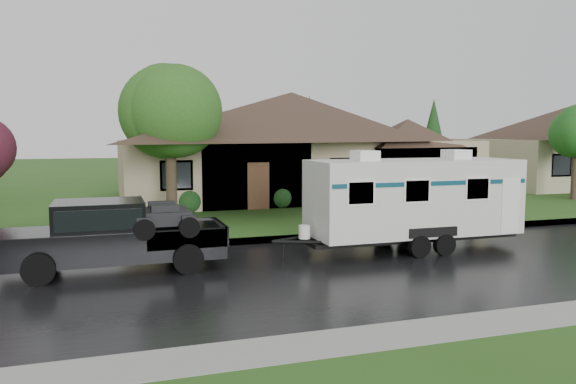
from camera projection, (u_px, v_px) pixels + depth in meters
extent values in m
plane|color=#2C541A|center=(375.00, 250.00, 17.04)|extent=(140.00, 140.00, 0.00)
cube|color=black|center=(409.00, 265.00, 15.15)|extent=(140.00, 8.00, 0.01)
cube|color=gray|center=(345.00, 235.00, 19.16)|extent=(140.00, 0.50, 0.15)
cube|color=#2C541A|center=(252.00, 196.00, 31.21)|extent=(140.00, 26.00, 0.15)
cube|color=tan|center=(291.00, 168.00, 30.72)|extent=(18.00, 10.00, 3.00)
pyramid|color=#35271C|center=(292.00, 92.00, 30.30)|extent=(19.44, 10.80, 2.60)
cube|color=tan|center=(406.00, 172.00, 29.58)|extent=(5.76, 4.00, 2.70)
cube|color=#C2B190|center=(573.00, 162.00, 37.40)|extent=(14.00, 9.00, 3.00)
pyramid|color=#35271C|center=(576.00, 104.00, 37.00)|extent=(15.12, 9.72, 2.30)
cylinder|color=#382B1E|center=(172.00, 185.00, 21.82)|extent=(0.42, 0.42, 2.76)
sphere|color=#356D23|center=(170.00, 107.00, 21.50)|extent=(3.81, 3.81, 3.81)
cylinder|color=#382B1E|center=(575.00, 178.00, 28.82)|extent=(0.37, 0.37, 2.18)
sphere|color=#143814|center=(189.00, 200.00, 24.43)|extent=(1.00, 1.00, 1.00)
sphere|color=#143814|center=(281.00, 196.00, 25.73)|extent=(1.00, 1.00, 1.00)
sphere|color=#143814|center=(364.00, 193.00, 27.04)|extent=(1.00, 1.00, 1.00)
sphere|color=#143814|center=(439.00, 191.00, 28.34)|extent=(1.00, 1.00, 1.00)
cube|color=black|center=(115.00, 244.00, 14.42)|extent=(5.49, 1.83, 0.79)
cube|color=black|center=(29.00, 239.00, 13.77)|extent=(1.46, 1.78, 0.32)
cube|color=black|center=(99.00, 217.00, 14.23)|extent=(2.20, 1.72, 0.82)
cube|color=black|center=(99.00, 215.00, 14.22)|extent=(2.01, 1.76, 0.50)
cube|color=black|center=(183.00, 233.00, 14.94)|extent=(2.01, 1.74, 0.05)
cylinder|color=black|center=(38.00, 269.00, 13.06)|extent=(0.77, 0.29, 0.77)
cylinder|color=black|center=(46.00, 254.00, 14.76)|extent=(0.77, 0.29, 0.77)
cylinder|color=black|center=(188.00, 259.00, 14.14)|extent=(0.77, 0.29, 0.77)
cylinder|color=black|center=(179.00, 245.00, 15.84)|extent=(0.77, 0.29, 0.77)
cube|color=silver|center=(414.00, 197.00, 17.02)|extent=(6.40, 2.20, 2.24)
cube|color=black|center=(413.00, 237.00, 17.15)|extent=(6.77, 1.10, 0.13)
cube|color=#0B3D4F|center=(414.00, 180.00, 16.97)|extent=(6.28, 2.22, 0.13)
cube|color=white|center=(365.00, 156.00, 16.38)|extent=(0.64, 0.73, 0.29)
cube|color=white|center=(456.00, 154.00, 17.34)|extent=(0.64, 0.73, 0.29)
cylinder|color=black|center=(420.00, 246.00, 16.01)|extent=(0.64, 0.22, 0.64)
cylinder|color=black|center=(384.00, 234.00, 18.05)|extent=(0.64, 0.22, 0.64)
cylinder|color=black|center=(444.00, 245.00, 16.26)|extent=(0.64, 0.22, 0.64)
cylinder|color=black|center=(406.00, 232.00, 18.30)|extent=(0.64, 0.22, 0.64)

